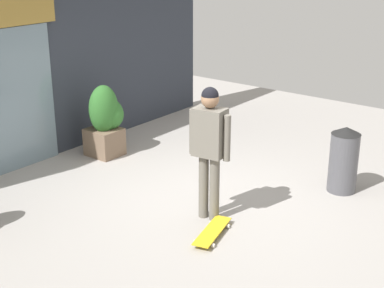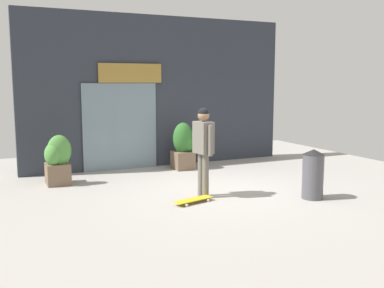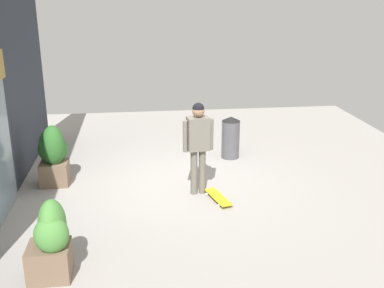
{
  "view_description": "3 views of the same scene",
  "coord_description": "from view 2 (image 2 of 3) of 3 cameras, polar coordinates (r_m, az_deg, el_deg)",
  "views": [
    {
      "loc": [
        -5.83,
        -4.38,
        3.46
      ],
      "look_at": [
        -0.62,
        -0.29,
        1.06
      ],
      "focal_mm": 52.85,
      "sensor_mm": 36.0,
      "label": 1
    },
    {
      "loc": [
        -4.29,
        -8.18,
        2.29
      ],
      "look_at": [
        -0.62,
        -0.29,
        1.06
      ],
      "focal_mm": 41.77,
      "sensor_mm": 36.0,
      "label": 2
    },
    {
      "loc": [
        -8.45,
        0.68,
        3.69
      ],
      "look_at": [
        -0.62,
        -0.29,
        1.06
      ],
      "focal_mm": 43.12,
      "sensor_mm": 36.0,
      "label": 3
    }
  ],
  "objects": [
    {
      "name": "skateboard",
      "position": [
        8.5,
        0.2,
        -7.13
      ],
      "size": [
        0.85,
        0.42,
        0.08
      ],
      "rotation": [
        0.0,
        0.0,
        -2.88
      ],
      "color": "gold",
      "rests_on": "ground_plane"
    },
    {
      "name": "ground_plane",
      "position": [
        9.51,
        2.63,
        -5.87
      ],
      "size": [
        12.0,
        12.0,
        0.0
      ],
      "primitive_type": "plane",
      "color": "#9E9993"
    },
    {
      "name": "trash_bin",
      "position": [
        9.03,
        15.18,
        -3.71
      ],
      "size": [
        0.42,
        0.42,
        0.98
      ],
      "color": "#4C4C51",
      "rests_on": "ground_plane"
    },
    {
      "name": "planter_box_left",
      "position": [
        11.65,
        -1.0,
        -0.0
      ],
      "size": [
        0.64,
        0.58,
        1.22
      ],
      "color": "brown",
      "rests_on": "ground_plane"
    },
    {
      "name": "planter_box_right",
      "position": [
        10.29,
        -16.84,
        -2.03
      ],
      "size": [
        0.58,
        0.59,
        1.12
      ],
      "color": "brown",
      "rests_on": "ground_plane"
    },
    {
      "name": "skateboarder",
      "position": [
        8.74,
        1.46,
        0.18
      ],
      "size": [
        0.31,
        0.58,
        1.77
      ],
      "rotation": [
        0.0,
        0.0,
        -3.01
      ],
      "color": "#666056",
      "rests_on": "ground_plane"
    },
    {
      "name": "building_facade",
      "position": [
        12.09,
        -4.44,
        6.52
      ],
      "size": [
        7.3,
        0.31,
        3.99
      ],
      "color": "#2D333D",
      "rests_on": "ground_plane"
    }
  ]
}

